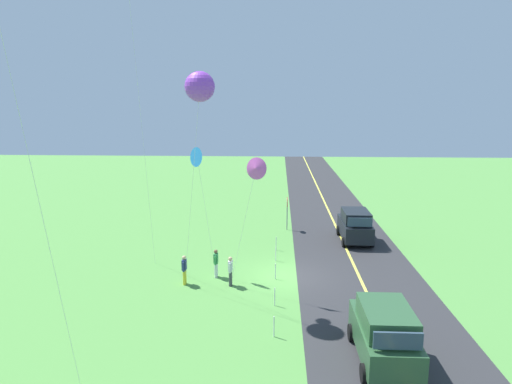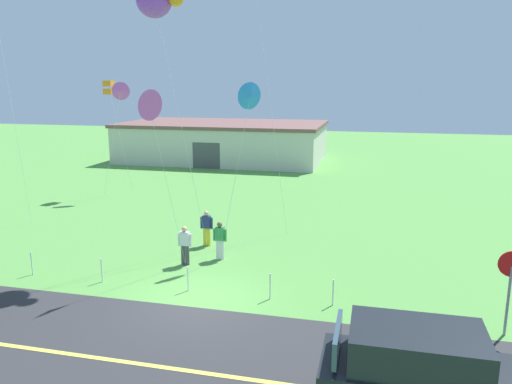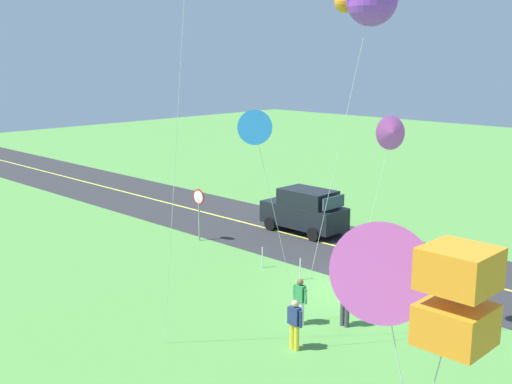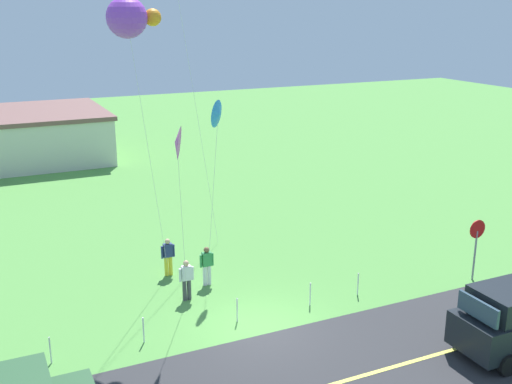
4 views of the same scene
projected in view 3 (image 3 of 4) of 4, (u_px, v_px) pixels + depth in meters
name	position (u px, v px, depth m)	size (l,w,h in m)	color
ground_plane	(359.00, 291.00, 24.40)	(120.00, 120.00, 0.10)	#549342
asphalt_road	(414.00, 266.00, 27.18)	(120.00, 7.00, 0.00)	#2D2D30
road_centre_stripe	(414.00, 266.00, 27.18)	(120.00, 0.16, 0.00)	#E5E04C
car_suv_foreground	(305.00, 210.00, 32.19)	(4.40, 2.12, 2.24)	black
stop_sign	(199.00, 204.00, 30.59)	(0.76, 0.08, 2.56)	gray
person_adult_near	(300.00, 300.00, 21.12)	(0.58, 0.22, 1.60)	silver
person_adult_companion	(345.00, 301.00, 20.98)	(0.58, 0.22, 1.60)	#3F3F47
person_child_watcher	(295.00, 323.00, 19.29)	(0.58, 0.22, 1.60)	yellow
kite_red_low	(255.00, 128.00, 19.86)	(1.51, 1.60, 7.17)	silver
kite_blue_mid	(392.00, 133.00, 20.37)	(0.98, 1.95, 6.95)	silver
kite_yellow_high	(370.00, 0.00, 17.27)	(2.18, 2.02, 10.98)	silver
kite_green_far	(457.00, 298.00, 5.35)	(1.52, 0.56, 7.25)	silver
kite_pink_drift	(383.00, 274.00, 6.58)	(1.86, 0.87, 7.16)	silver
fence_post_1	(444.00, 312.00, 21.14)	(0.05, 0.05, 0.90)	silver
fence_post_2	(361.00, 287.00, 23.43)	(0.05, 0.05, 0.90)	silver
fence_post_3	(300.00, 269.00, 25.44)	(0.05, 0.05, 0.90)	silver
fence_post_4	(262.00, 258.00, 26.88)	(0.05, 0.05, 0.90)	silver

